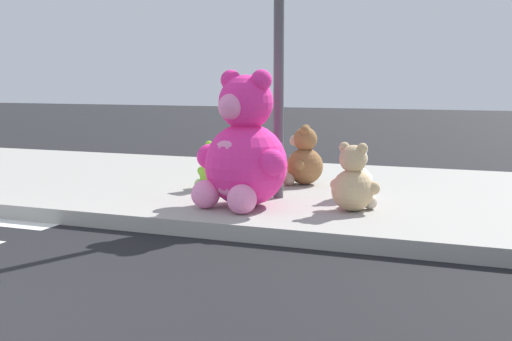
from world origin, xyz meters
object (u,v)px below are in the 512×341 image
at_px(sign_pole, 279,37).
at_px(plush_brown, 303,161).
at_px(plush_pink_large, 243,152).
at_px(plush_red, 263,168).
at_px(plush_white, 356,177).
at_px(plush_lime, 213,170).
at_px(plush_tan, 354,184).

xyz_separation_m(sign_pole, plush_brown, (-0.02, 0.96, -1.41)).
relative_size(sign_pole, plush_brown, 4.45).
xyz_separation_m(plush_pink_large, plush_red, (-0.24, 1.16, -0.31)).
bearing_deg(plush_white, plush_lime, -179.54).
distance_m(plush_lime, plush_brown, 1.12).
bearing_deg(plush_brown, plush_pink_large, -95.22).
height_order(plush_tan, plush_brown, plush_brown).
distance_m(sign_pole, plush_red, 1.63).
bearing_deg(plush_brown, plush_lime, -142.78).
height_order(plush_pink_large, plush_tan, plush_pink_large).
height_order(plush_white, plush_brown, plush_brown).
height_order(plush_tan, plush_red, plush_tan).
bearing_deg(plush_tan, plush_brown, 124.23).
xyz_separation_m(plush_lime, plush_red, (0.51, 0.29, 0.01)).
bearing_deg(plush_pink_large, sign_pole, 74.89).
distance_m(plush_tan, plush_brown, 1.65).
height_order(plush_lime, plush_red, plush_red).
height_order(plush_pink_large, plush_brown, plush_pink_large).
bearing_deg(plush_red, plush_white, -13.37).
relative_size(plush_lime, plush_red, 0.97).
distance_m(plush_tan, plush_red, 1.63).
distance_m(plush_pink_large, plush_lime, 1.19).
distance_m(sign_pole, plush_white, 1.69).
relative_size(plush_lime, plush_tan, 0.83).
relative_size(plush_tan, plush_brown, 0.92).
height_order(plush_pink_large, plush_white, plush_pink_large).
relative_size(plush_brown, plush_red, 1.27).
xyz_separation_m(plush_white, plush_brown, (-0.80, 0.66, 0.07)).
bearing_deg(plush_pink_large, plush_white, 43.36).
bearing_deg(plush_brown, sign_pole, -88.94).
bearing_deg(plush_lime, plush_tan, -20.80).
relative_size(plush_pink_large, plush_tan, 2.04).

